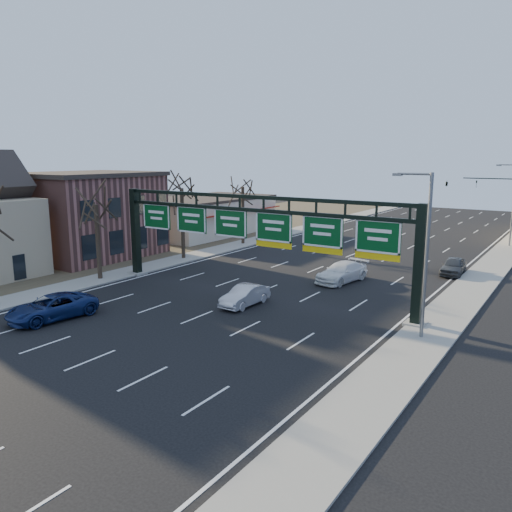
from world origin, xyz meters
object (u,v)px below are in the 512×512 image
Objects in this scene: car_blue_suv at (52,307)px; car_silver_sedan at (245,296)px; car_white_wagon at (342,272)px; sign_gantry at (253,232)px.

car_blue_suv reaches higher than car_silver_sedan.
car_silver_sedan is 9.96m from car_white_wagon.
car_white_wagon is (3.53, 7.31, -3.87)m from sign_gantry.
sign_gantry is at bearing 111.76° from car_silver_sedan.
car_white_wagon is at bearing 64.22° from sign_gantry.
car_white_wagon reaches higher than car_silver_sedan.
sign_gantry reaches higher than car_white_wagon.
car_blue_suv is at bearing -123.23° from sign_gantry.
car_white_wagon is (2.68, 9.59, 0.09)m from car_silver_sedan.
car_blue_suv is 1.31× the size of car_silver_sedan.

